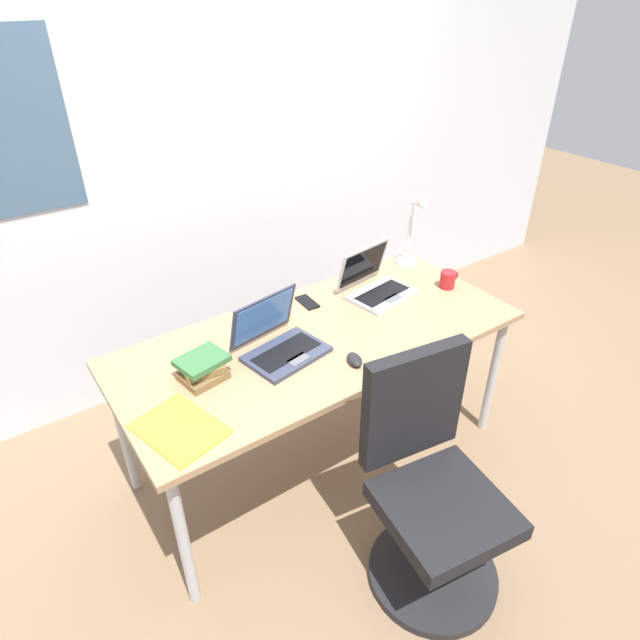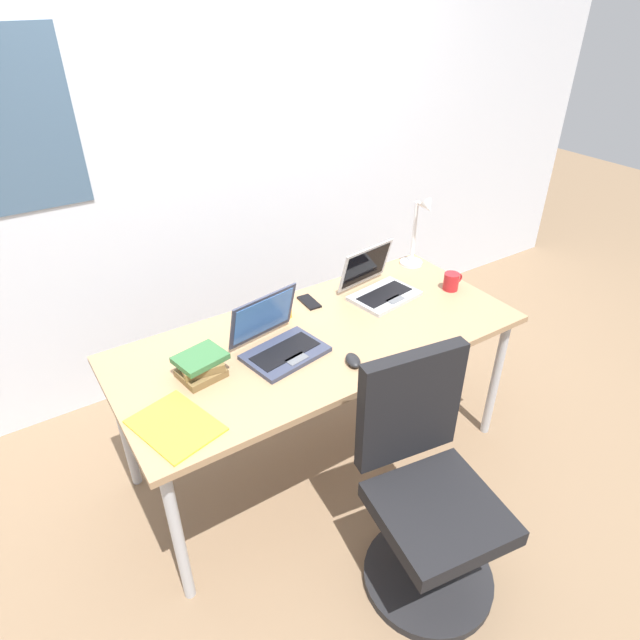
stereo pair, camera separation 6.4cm
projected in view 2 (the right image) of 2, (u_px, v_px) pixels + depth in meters
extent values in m
plane|color=#7A6047|center=(320.00, 454.00, 2.79)|extent=(12.00, 12.00, 0.00)
cube|color=silver|center=(206.00, 150.00, 2.87)|extent=(6.00, 0.12, 2.60)
cube|color=#3F5972|center=(5.00, 125.00, 2.28)|extent=(0.56, 0.01, 0.76)
cube|color=#9E7A56|center=(320.00, 338.00, 2.40)|extent=(1.80, 0.80, 0.03)
cylinder|color=#B2B5BA|center=(178.00, 538.00, 1.98)|extent=(0.04, 0.04, 0.71)
cylinder|color=#B2B5BA|center=(495.00, 379.00, 2.75)|extent=(0.04, 0.04, 0.71)
cylinder|color=#B2B5BA|center=(123.00, 427.00, 2.46)|extent=(0.04, 0.04, 0.71)
cylinder|color=#B2B5BA|center=(407.00, 319.00, 3.23)|extent=(0.04, 0.04, 0.71)
cylinder|color=white|center=(411.00, 263.00, 2.98)|extent=(0.12, 0.12, 0.02)
cylinder|color=white|center=(414.00, 233.00, 2.88)|extent=(0.02, 0.02, 0.34)
cylinder|color=white|center=(422.00, 204.00, 2.76)|extent=(0.01, 0.08, 0.01)
cone|color=white|center=(428.00, 207.00, 2.74)|extent=(0.07, 0.09, 0.09)
cube|color=#33384C|center=(285.00, 353.00, 2.26)|extent=(0.36, 0.28, 0.02)
cube|color=black|center=(285.00, 351.00, 2.26)|extent=(0.31, 0.17, 0.00)
cube|color=#595B60|center=(297.00, 359.00, 2.21)|extent=(0.10, 0.06, 0.00)
cube|color=#33384C|center=(263.00, 316.00, 2.29)|extent=(0.33, 0.12, 0.22)
cube|color=#3F72BF|center=(263.00, 316.00, 2.28)|extent=(0.30, 0.10, 0.18)
cube|color=#B7BABC|center=(384.00, 296.00, 2.67)|extent=(0.35, 0.26, 0.02)
cube|color=black|center=(385.00, 294.00, 2.66)|extent=(0.29, 0.16, 0.00)
cube|color=#595B60|center=(395.00, 299.00, 2.62)|extent=(0.10, 0.06, 0.00)
cube|color=#B7BABC|center=(365.00, 265.00, 2.69)|extent=(0.32, 0.11, 0.21)
cube|color=black|center=(366.00, 266.00, 2.69)|extent=(0.29, 0.09, 0.18)
ellipsoid|color=black|center=(352.00, 361.00, 2.21)|extent=(0.08, 0.11, 0.03)
cube|color=black|center=(309.00, 302.00, 2.63)|extent=(0.07, 0.14, 0.01)
cylinder|color=gold|center=(288.00, 311.00, 2.51)|extent=(0.04, 0.04, 0.06)
cylinder|color=white|center=(288.00, 304.00, 2.49)|extent=(0.04, 0.04, 0.01)
cube|color=brown|center=(201.00, 373.00, 2.14)|extent=(0.18, 0.17, 0.03)
cube|color=brown|center=(202.00, 366.00, 2.13)|extent=(0.17, 0.13, 0.03)
cube|color=#336638|center=(200.00, 358.00, 2.13)|extent=(0.21, 0.18, 0.02)
cube|color=gold|center=(175.00, 425.00, 1.91)|extent=(0.30, 0.36, 0.01)
cylinder|color=#B21E23|center=(451.00, 282.00, 2.72)|extent=(0.08, 0.08, 0.09)
torus|color=#B21E23|center=(458.00, 278.00, 2.74)|extent=(0.05, 0.01, 0.05)
cylinder|color=black|center=(428.00, 576.00, 2.21)|extent=(0.52, 0.52, 0.04)
cylinder|color=#A5A8AD|center=(433.00, 547.00, 2.11)|extent=(0.05, 0.05, 0.34)
cube|color=black|center=(439.00, 513.00, 2.00)|extent=(0.50, 0.50, 0.07)
cube|color=black|center=(410.00, 406.00, 2.02)|extent=(0.42, 0.12, 0.48)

